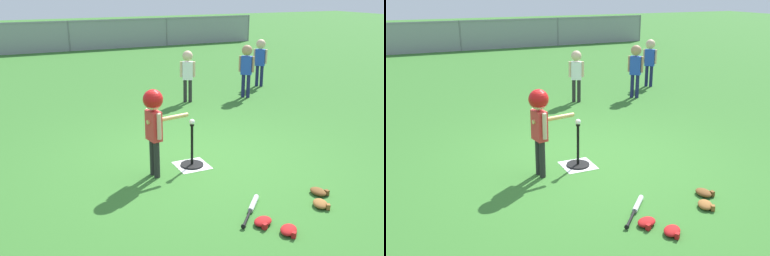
# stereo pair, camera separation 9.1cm
# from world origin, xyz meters

# --- Properties ---
(ground_plane) EXTENTS (60.00, 60.00, 0.00)m
(ground_plane) POSITION_xyz_m (0.00, 0.00, 0.00)
(ground_plane) COLOR #336B28
(home_plate) EXTENTS (0.44, 0.44, 0.01)m
(home_plate) POSITION_xyz_m (-0.25, -0.08, 0.00)
(home_plate) COLOR white
(home_plate) RESTS_ON ground_plane
(batting_tee) EXTENTS (0.32, 0.32, 0.60)m
(batting_tee) POSITION_xyz_m (-0.25, -0.08, 0.09)
(batting_tee) COLOR black
(batting_tee) RESTS_ON ground_plane
(baseball_on_tee) EXTENTS (0.07, 0.07, 0.07)m
(baseball_on_tee) POSITION_xyz_m (-0.25, -0.08, 0.64)
(baseball_on_tee) COLOR white
(baseball_on_tee) RESTS_ON batting_tee
(batter_child) EXTENTS (0.63, 0.33, 1.16)m
(batter_child) POSITION_xyz_m (-0.82, -0.18, 0.83)
(batter_child) COLOR #262626
(batter_child) RESTS_ON ground_plane
(fielder_near_right) EXTENTS (0.27, 0.26, 1.17)m
(fielder_near_right) POSITION_xyz_m (2.41, 2.88, 0.75)
(fielder_near_right) COLOR #191E4C
(fielder_near_right) RESTS_ON ground_plane
(fielder_deep_right) EXTENTS (0.31, 0.22, 1.10)m
(fielder_deep_right) POSITION_xyz_m (1.07, 3.05, 0.71)
(fielder_deep_right) COLOR #262626
(fielder_deep_right) RESTS_ON ground_plane
(fielder_deep_left) EXTENTS (0.27, 0.26, 1.16)m
(fielder_deep_left) POSITION_xyz_m (3.31, 3.70, 0.74)
(fielder_deep_left) COLOR #191E4C
(fielder_deep_left) RESTS_ON ground_plane
(spare_bat_silver) EXTENTS (0.52, 0.53, 0.06)m
(spare_bat_silver) POSITION_xyz_m (-0.14, -1.45, 0.03)
(spare_bat_silver) COLOR silver
(spare_bat_silver) RESTS_ON ground_plane
(glove_by_plate) EXTENTS (0.27, 0.26, 0.07)m
(glove_by_plate) POSITION_xyz_m (-0.06, -2.02, 0.04)
(glove_by_plate) COLOR #B21919
(glove_by_plate) RESTS_ON ground_plane
(glove_near_bats) EXTENTS (0.18, 0.23, 0.07)m
(glove_near_bats) POSITION_xyz_m (0.77, -1.48, 0.04)
(glove_near_bats) COLOR brown
(glove_near_bats) RESTS_ON ground_plane
(glove_tossed_aside) EXTENTS (0.26, 0.23, 0.07)m
(glove_tossed_aside) POSITION_xyz_m (-0.21, -1.77, 0.04)
(glove_tossed_aside) COLOR #B21919
(glove_tossed_aside) RESTS_ON ground_plane
(glove_outfield_drop) EXTENTS (0.25, 0.27, 0.07)m
(glove_outfield_drop) POSITION_xyz_m (0.59, -1.72, 0.04)
(glove_outfield_drop) COLOR brown
(glove_outfield_drop) RESTS_ON ground_plane
(outfield_fence) EXTENTS (16.06, 0.06, 1.15)m
(outfield_fence) POSITION_xyz_m (0.00, 11.79, 0.62)
(outfield_fence) COLOR slate
(outfield_fence) RESTS_ON ground_plane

